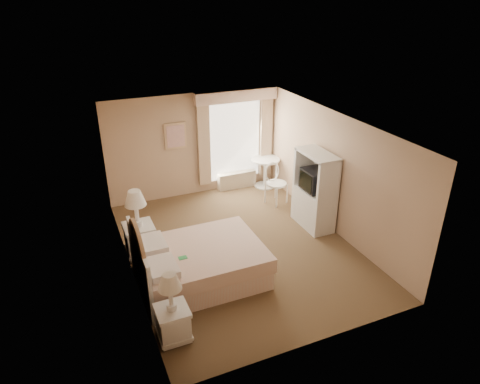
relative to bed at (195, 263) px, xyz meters
name	(u,v)px	position (x,y,z in m)	size (l,w,h in m)	color
room	(239,191)	(1.12, 0.66, 0.90)	(4.21, 5.51, 2.51)	brown
window	(236,137)	(2.17, 3.32, 0.99)	(2.05, 0.22, 2.51)	white
framed_art	(176,136)	(0.67, 3.38, 1.20)	(0.52, 0.04, 0.62)	tan
bed	(195,263)	(0.00, 0.00, 0.00)	(2.13, 1.66, 1.47)	#DDA68F
nightstand_near	(172,315)	(-0.72, -1.20, 0.07)	(0.47, 0.47, 1.13)	white
nightstand_far	(139,232)	(-0.72, 1.19, 0.15)	(0.55, 0.55, 1.34)	white
round_table	(265,168)	(2.87, 3.06, 0.15)	(0.72, 0.72, 0.76)	white
cafe_chair	(275,180)	(2.67, 2.18, 0.22)	(0.61, 0.61, 0.99)	white
armoire	(314,196)	(2.93, 0.86, 0.34)	(0.50, 1.00, 1.66)	white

